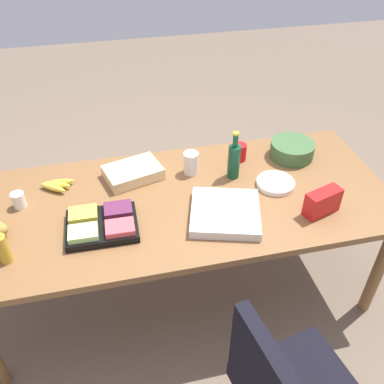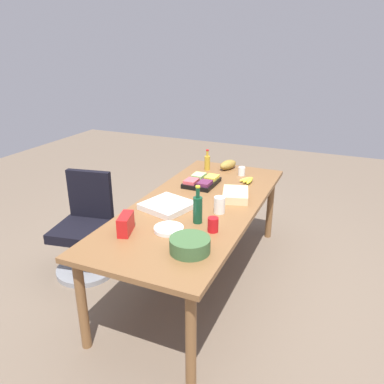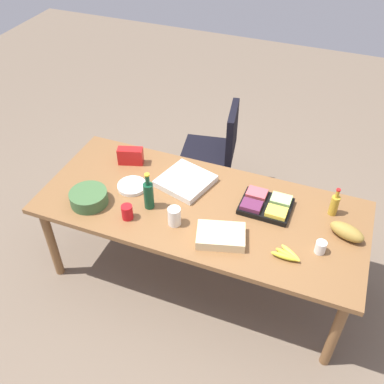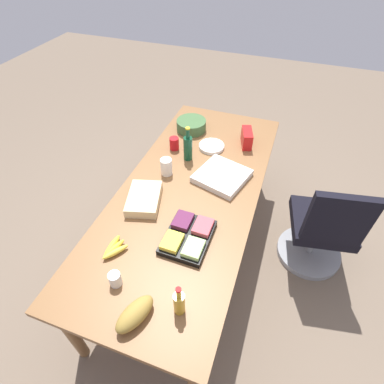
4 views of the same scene
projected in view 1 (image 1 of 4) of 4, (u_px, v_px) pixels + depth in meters
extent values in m
plane|color=#715F4E|center=(184.00, 287.00, 2.81)|extent=(10.00, 10.00, 0.00)
cube|color=brown|center=(182.00, 202.00, 2.34)|extent=(2.37, 1.01, 0.04)
cylinder|color=brown|center=(379.00, 269.00, 2.46)|extent=(0.07, 0.07, 0.73)
cylinder|color=brown|center=(5.00, 231.00, 2.71)|extent=(0.07, 0.07, 0.73)
cylinder|color=brown|center=(316.00, 185.00, 3.09)|extent=(0.07, 0.07, 0.73)
cube|color=black|center=(264.00, 384.00, 1.56)|extent=(0.14, 0.44, 0.47)
cylinder|color=#124429|center=(234.00, 162.00, 2.43)|extent=(0.09, 0.09, 0.21)
cylinder|color=#124429|center=(235.00, 141.00, 2.34)|extent=(0.04, 0.04, 0.08)
cylinder|color=gold|center=(236.00, 133.00, 2.31)|extent=(0.04, 0.04, 0.01)
cylinder|color=white|center=(191.00, 163.00, 2.48)|extent=(0.11, 0.11, 0.14)
cube|color=black|center=(102.00, 226.00, 2.13)|extent=(0.36, 0.29, 0.04)
cube|color=#AAD880|center=(83.00, 233.00, 2.04)|extent=(0.15, 0.11, 0.03)
cube|color=#DA5159|center=(120.00, 228.00, 2.07)|extent=(0.15, 0.11, 0.03)
cube|color=yellow|center=(83.00, 214.00, 2.15)|extent=(0.15, 0.11, 0.03)
cube|color=#5F2547|center=(118.00, 209.00, 2.17)|extent=(0.15, 0.11, 0.03)
cube|color=silver|center=(225.00, 213.00, 2.20)|extent=(0.45, 0.45, 0.05)
cylinder|color=#3E6136|center=(292.00, 150.00, 2.63)|extent=(0.28, 0.28, 0.10)
cylinder|color=gold|center=(3.00, 249.00, 1.92)|extent=(0.07, 0.07, 0.16)
ellipsoid|color=yellow|center=(53.00, 188.00, 2.37)|extent=(0.16, 0.13, 0.04)
ellipsoid|color=yellow|center=(56.00, 185.00, 2.39)|extent=(0.17, 0.09, 0.04)
ellipsoid|color=yellow|center=(59.00, 182.00, 2.41)|extent=(0.17, 0.04, 0.04)
cube|color=red|center=(322.00, 202.00, 2.20)|extent=(0.21, 0.14, 0.14)
cylinder|color=white|center=(19.00, 200.00, 2.25)|extent=(0.07, 0.07, 0.09)
cube|color=beige|center=(133.00, 172.00, 2.46)|extent=(0.37, 0.30, 0.07)
cylinder|color=white|center=(275.00, 183.00, 2.41)|extent=(0.26, 0.26, 0.03)
cylinder|color=red|center=(240.00, 152.00, 2.60)|extent=(0.10, 0.10, 0.11)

